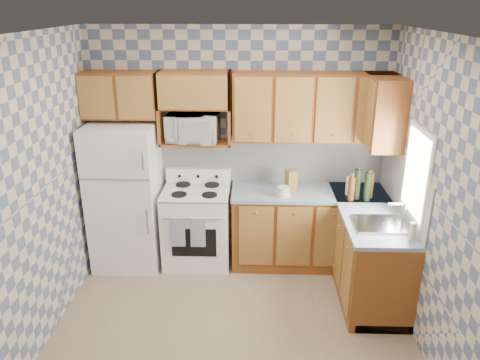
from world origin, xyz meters
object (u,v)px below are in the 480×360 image
stove_body (197,227)px  microwave (193,128)px  refrigerator (126,196)px  electric_kettle (353,186)px

stove_body → microwave: bearing=100.4°
refrigerator → electric_kettle: refrigerator is taller
refrigerator → microwave: (0.78, 0.19, 0.77)m
microwave → electric_kettle: 1.89m
refrigerator → microwave: size_ratio=2.97×
refrigerator → electric_kettle: bearing=-0.9°
refrigerator → microwave: bearing=13.5°
refrigerator → stove_body: bearing=1.8°
microwave → electric_kettle: size_ratio=2.86×
microwave → electric_kettle: microwave is taller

